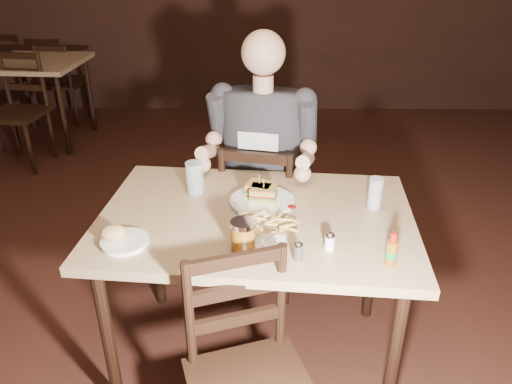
{
  "coord_description": "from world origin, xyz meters",
  "views": [
    {
      "loc": [
        0.02,
        -1.99,
        1.79
      ],
      "look_at": [
        0.0,
        -0.19,
        0.85
      ],
      "focal_mm": 35.0,
      "sensor_mm": 36.0,
      "label": 1
    }
  ],
  "objects_px": {
    "chair_far": "(263,214)",
    "glass_right": "(375,193)",
    "diner": "(261,132)",
    "bg_table": "(37,70)",
    "glass_left": "(195,178)",
    "side_plate": "(125,243)",
    "bg_chair_near": "(16,113)",
    "main_table": "(256,231)",
    "dinner_plate": "(262,202)",
    "syrup_dispenser": "(243,235)",
    "bg_chair_far": "(64,83)",
    "hot_sauce": "(392,249)"
  },
  "relations": [
    {
      "from": "chair_far",
      "to": "hot_sauce",
      "type": "height_order",
      "value": "hot_sauce"
    },
    {
      "from": "bg_chair_far",
      "to": "main_table",
      "type": "bearing_deg",
      "value": 125.0
    },
    {
      "from": "diner",
      "to": "glass_right",
      "type": "relative_size",
      "value": 7.08
    },
    {
      "from": "bg_table",
      "to": "hot_sauce",
      "type": "height_order",
      "value": "hot_sauce"
    },
    {
      "from": "diner",
      "to": "glass_right",
      "type": "bearing_deg",
      "value": -32.12
    },
    {
      "from": "glass_right",
      "to": "bg_chair_far",
      "type": "bearing_deg",
      "value": 127.76
    },
    {
      "from": "dinner_plate",
      "to": "bg_table",
      "type": "bearing_deg",
      "value": 127.49
    },
    {
      "from": "diner",
      "to": "bg_chair_near",
      "type": "bearing_deg",
      "value": 152.6
    },
    {
      "from": "bg_chair_near",
      "to": "glass_right",
      "type": "height_order",
      "value": "bg_chair_near"
    },
    {
      "from": "bg_table",
      "to": "glass_left",
      "type": "xyz_separation_m",
      "value": [
        1.73,
        -2.54,
        0.16
      ]
    },
    {
      "from": "glass_left",
      "to": "side_plate",
      "type": "bearing_deg",
      "value": -116.89
    },
    {
      "from": "glass_right",
      "to": "diner",
      "type": "bearing_deg",
      "value": 135.85
    },
    {
      "from": "diner",
      "to": "side_plate",
      "type": "xyz_separation_m",
      "value": [
        -0.5,
        -0.74,
        -0.15
      ]
    },
    {
      "from": "chair_far",
      "to": "glass_right",
      "type": "distance_m",
      "value": 0.79
    },
    {
      "from": "chair_far",
      "to": "dinner_plate",
      "type": "height_order",
      "value": "chair_far"
    },
    {
      "from": "side_plate",
      "to": "hot_sauce",
      "type": "bearing_deg",
      "value": -7.05
    },
    {
      "from": "glass_right",
      "to": "syrup_dispenser",
      "type": "height_order",
      "value": "glass_right"
    },
    {
      "from": "hot_sauce",
      "to": "main_table",
      "type": "bearing_deg",
      "value": 144.47
    },
    {
      "from": "bg_table",
      "to": "glass_right",
      "type": "height_order",
      "value": "glass_right"
    },
    {
      "from": "glass_right",
      "to": "syrup_dispenser",
      "type": "relative_size",
      "value": 1.16
    },
    {
      "from": "chair_far",
      "to": "glass_left",
      "type": "bearing_deg",
      "value": 63.03
    },
    {
      "from": "bg_chair_near",
      "to": "side_plate",
      "type": "bearing_deg",
      "value": -48.64
    },
    {
      "from": "bg_chair_near",
      "to": "glass_left",
      "type": "bearing_deg",
      "value": -39.86
    },
    {
      "from": "chair_far",
      "to": "side_plate",
      "type": "distance_m",
      "value": 1.0
    },
    {
      "from": "bg_chair_near",
      "to": "syrup_dispenser",
      "type": "xyz_separation_m",
      "value": [
        1.96,
        -2.43,
        0.37
      ]
    },
    {
      "from": "bg_chair_near",
      "to": "diner",
      "type": "distance_m",
      "value": 2.66
    },
    {
      "from": "bg_chair_far",
      "to": "dinner_plate",
      "type": "distance_m",
      "value": 3.8
    },
    {
      "from": "bg_chair_far",
      "to": "syrup_dispenser",
      "type": "distance_m",
      "value": 4.06
    },
    {
      "from": "bg_table",
      "to": "bg_chair_far",
      "type": "xyz_separation_m",
      "value": [
        0.0,
        0.55,
        -0.27
      ]
    },
    {
      "from": "chair_far",
      "to": "hot_sauce",
      "type": "distance_m",
      "value": 1.08
    },
    {
      "from": "dinner_plate",
      "to": "glass_left",
      "type": "bearing_deg",
      "value": 159.88
    },
    {
      "from": "bg_table",
      "to": "bg_chair_near",
      "type": "distance_m",
      "value": 0.59
    },
    {
      "from": "bg_chair_far",
      "to": "glass_right",
      "type": "bearing_deg",
      "value": 131.41
    },
    {
      "from": "hot_sauce",
      "to": "syrup_dispenser",
      "type": "relative_size",
      "value": 1.1
    },
    {
      "from": "hot_sauce",
      "to": "side_plate",
      "type": "relative_size",
      "value": 0.74
    },
    {
      "from": "dinner_plate",
      "to": "bg_chair_far",
      "type": "bearing_deg",
      "value": 122.42
    },
    {
      "from": "main_table",
      "to": "diner",
      "type": "xyz_separation_m",
      "value": [
        0.02,
        0.52,
        0.24
      ]
    },
    {
      "from": "main_table",
      "to": "diner",
      "type": "relative_size",
      "value": 1.41
    },
    {
      "from": "dinner_plate",
      "to": "glass_left",
      "type": "relative_size",
      "value": 1.88
    },
    {
      "from": "diner",
      "to": "glass_right",
      "type": "height_order",
      "value": "diner"
    },
    {
      "from": "bg_table",
      "to": "chair_far",
      "type": "height_order",
      "value": "chair_far"
    },
    {
      "from": "chair_far",
      "to": "bg_chair_near",
      "type": "bearing_deg",
      "value": -26.44
    },
    {
      "from": "bg_chair_far",
      "to": "syrup_dispenser",
      "type": "height_order",
      "value": "syrup_dispenser"
    },
    {
      "from": "side_plate",
      "to": "bg_table",
      "type": "bearing_deg",
      "value": 117.26
    },
    {
      "from": "side_plate",
      "to": "diner",
      "type": "bearing_deg",
      "value": 55.88
    },
    {
      "from": "glass_right",
      "to": "syrup_dispenser",
      "type": "distance_m",
      "value": 0.62
    },
    {
      "from": "dinner_plate",
      "to": "main_table",
      "type": "bearing_deg",
      "value": -105.59
    },
    {
      "from": "diner",
      "to": "bg_table",
      "type": "bearing_deg",
      "value": 144.46
    },
    {
      "from": "glass_left",
      "to": "bg_table",
      "type": "bearing_deg",
      "value": 124.36
    },
    {
      "from": "bg_table",
      "to": "diner",
      "type": "height_order",
      "value": "diner"
    }
  ]
}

